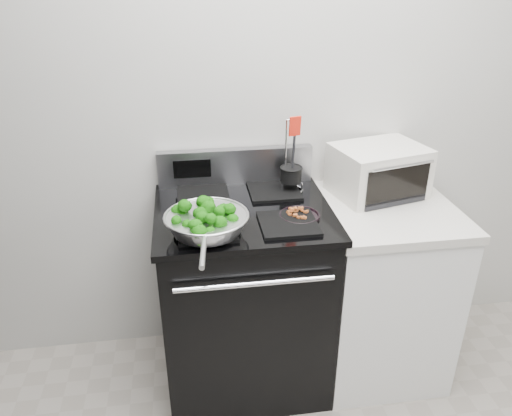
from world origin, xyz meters
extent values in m
cube|color=beige|center=(0.00, 1.75, 1.35)|extent=(4.00, 0.02, 2.70)
cube|color=black|center=(-0.30, 1.41, 0.46)|extent=(0.76, 0.66, 0.92)
cube|color=black|center=(-0.30, 1.41, 0.94)|extent=(0.79, 0.69, 0.03)
cube|color=#99999E|center=(-0.30, 1.72, 1.04)|extent=(0.76, 0.05, 0.18)
cube|color=black|center=(-0.47, 1.24, 0.96)|extent=(0.24, 0.24, 0.01)
cube|color=black|center=(-0.13, 1.24, 0.96)|extent=(0.24, 0.24, 0.01)
cube|color=black|center=(-0.47, 1.58, 0.96)|extent=(0.24, 0.24, 0.01)
cube|color=black|center=(-0.13, 1.58, 0.96)|extent=(0.24, 0.24, 0.01)
cube|color=white|center=(0.39, 1.41, 0.44)|extent=(0.60, 0.66, 0.88)
cube|color=beige|center=(0.39, 1.41, 0.90)|extent=(0.62, 0.68, 0.04)
torus|color=silver|center=(-0.47, 1.22, 1.03)|extent=(0.35, 0.35, 0.01)
cylinder|color=silver|center=(-0.50, 0.95, 1.03)|extent=(0.04, 0.21, 0.02)
cylinder|color=black|center=(-0.07, 1.30, 0.95)|extent=(0.18, 0.18, 0.01)
cylinder|color=black|center=(-0.05, 1.58, 1.04)|extent=(0.10, 0.10, 0.07)
cylinder|color=black|center=(-0.05, 1.58, 1.12)|extent=(0.01, 0.01, 0.22)
cube|color=red|center=(-0.05, 1.58, 1.28)|extent=(0.06, 0.02, 0.09)
cube|color=silver|center=(0.38, 1.56, 1.04)|extent=(0.48, 0.40, 0.24)
cube|color=black|center=(0.38, 1.40, 1.03)|extent=(0.33, 0.09, 0.17)
camera|label=1|loc=(-0.54, -0.57, 1.94)|focal=35.00mm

